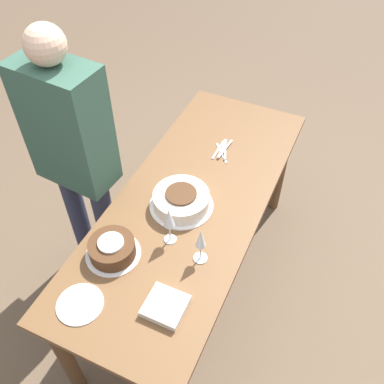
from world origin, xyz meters
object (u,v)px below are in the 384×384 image
cake_front_chocolate (112,249)px  wine_glass_near (169,219)px  person_cutting (73,148)px  wine_glass_far (201,240)px  cake_center_white (181,200)px

cake_front_chocolate → wine_glass_near: (-0.18, 0.20, 0.11)m
wine_glass_near → person_cutting: bearing=-106.1°
wine_glass_near → person_cutting: 0.65m
cake_front_chocolate → wine_glass_far: size_ratio=1.26×
cake_front_chocolate → wine_glass_far: (-0.14, 0.36, 0.09)m
cake_center_white → cake_front_chocolate: bearing=-21.5°
cake_front_chocolate → wine_glass_near: wine_glass_near is taller
cake_center_white → wine_glass_near: size_ratio=1.49×
cake_front_chocolate → person_cutting: size_ratio=0.16×
wine_glass_far → person_cutting: 0.82m
cake_center_white → wine_glass_near: bearing=11.6°
wine_glass_far → cake_center_white: bearing=-139.7°
cake_front_chocolate → wine_glass_far: bearing=111.1°
cake_center_white → cake_front_chocolate: (0.39, -0.15, 0.00)m
wine_glass_near → person_cutting: (-0.18, -0.62, 0.05)m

